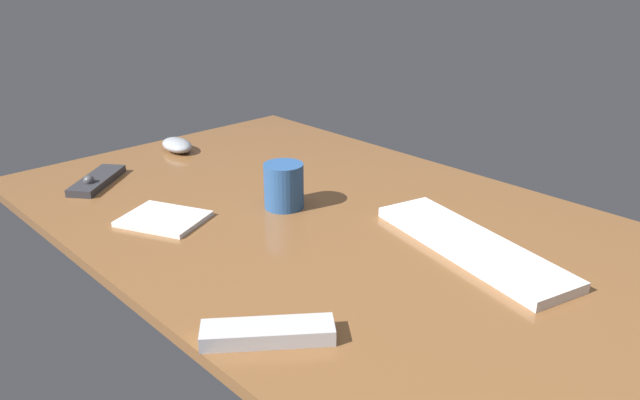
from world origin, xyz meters
The scene contains 7 objects.
desk centered at (0.00, 0.00, 1.00)cm, with size 140.00×84.00×2.00cm, color brown.
keyboard centered at (24.73, 8.51, 2.89)cm, with size 39.73×11.30×1.78cm, color white.
computer_mouse centered at (-58.71, 1.25, 3.63)cm, with size 10.83×6.45×3.26cm, color #999EA5.
media_remote centered at (-50.11, -24.31, 2.90)cm, with size 15.25×16.99×3.20cm.
tv_remote centered at (21.43, -33.71, 3.12)cm, with size 17.81×4.87×2.23cm, color #B7B7BC.
coffee_mug centered at (-12.08, -2.54, 6.54)cm, with size 7.92×7.92×9.07cm, color #28518C.
notepad centered at (-22.52, -23.80, 2.46)cm, with size 14.93×11.81×0.92cm, color silver.
Camera 1 is at (77.64, -77.02, 51.09)cm, focal length 35.28 mm.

